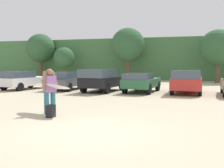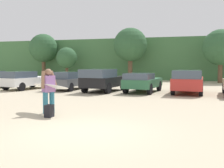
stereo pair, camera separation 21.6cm
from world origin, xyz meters
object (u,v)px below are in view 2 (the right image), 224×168
at_px(parked_car_black, 103,80).
at_px(parked_car_forest_green, 142,82).
at_px(surfboard_white, 50,86).
at_px(backpack_dropped, 49,111).
at_px(person_adult, 49,88).
at_px(parked_car_red, 188,81).
at_px(parked_car_dark_gray, 67,80).
at_px(parked_car_white, 25,80).

xyz_separation_m(parked_car_black, parked_car_forest_green, (2.72, 0.24, -0.13)).
bearing_deg(surfboard_white, backpack_dropped, 141.90).
xyz_separation_m(person_adult, surfboard_white, (0.07, 0.02, 0.07)).
relative_size(parked_car_forest_green, parked_car_red, 0.94).
distance_m(parked_car_dark_gray, parked_car_black, 3.07).
relative_size(parked_car_red, surfboard_white, 1.99).
distance_m(parked_car_red, backpack_dropped, 10.76).
relative_size(parked_car_dark_gray, backpack_dropped, 9.01).
relative_size(surfboard_white, backpack_dropped, 4.85).
xyz_separation_m(parked_car_dark_gray, person_adult, (3.71, -9.17, 0.27)).
bearing_deg(parked_car_white, parked_car_dark_gray, -69.69).
bearing_deg(backpack_dropped, person_adult, 120.60).
bearing_deg(parked_car_dark_gray, surfboard_white, -156.19).
bearing_deg(backpack_dropped, surfboard_white, 115.81).
bearing_deg(person_adult, parked_car_white, -25.09).
bearing_deg(surfboard_white, parked_car_forest_green, -76.42).
distance_m(parked_car_dark_gray, surfboard_white, 9.90).
xyz_separation_m(parked_car_black, backpack_dropped, (1.12, -9.33, -0.62)).
distance_m(parked_car_forest_green, person_adult, 9.08).
xyz_separation_m(parked_car_white, surfboard_white, (7.04, -8.61, 0.32)).
bearing_deg(parked_car_red, parked_car_dark_gray, 90.34).
height_order(parked_car_white, surfboard_white, parked_car_white).
bearing_deg(parked_car_white, person_adult, -130.10).
xyz_separation_m(person_adult, backpack_dropped, (0.43, -0.72, -0.76)).
xyz_separation_m(surfboard_white, backpack_dropped, (0.36, -0.74, -0.83)).
bearing_deg(parked_car_dark_gray, backpack_dropped, -155.93).
distance_m(parked_car_red, surfboard_white, 10.24).
bearing_deg(parked_car_red, person_adult, 152.43).
bearing_deg(parked_car_white, backpack_dropped, -130.69).
relative_size(parked_car_dark_gray, person_adult, 2.33).
height_order(parked_car_white, parked_car_black, parked_car_black).
distance_m(parked_car_dark_gray, parked_car_red, 8.70).
distance_m(parked_car_white, backpack_dropped, 11.93).
bearing_deg(parked_car_forest_green, parked_car_dark_gray, 92.42).
bearing_deg(surfboard_white, person_adult, 43.28).
distance_m(parked_car_white, person_adult, 11.10).
height_order(parked_car_dark_gray, parked_car_red, parked_car_red).
distance_m(parked_car_black, backpack_dropped, 9.41).
distance_m(parked_car_black, surfboard_white, 8.62).
xyz_separation_m(parked_car_dark_gray, backpack_dropped, (4.13, -9.89, -0.49)).
bearing_deg(parked_car_forest_green, person_adult, 172.69).
bearing_deg(parked_car_white, parked_car_red, -77.26).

